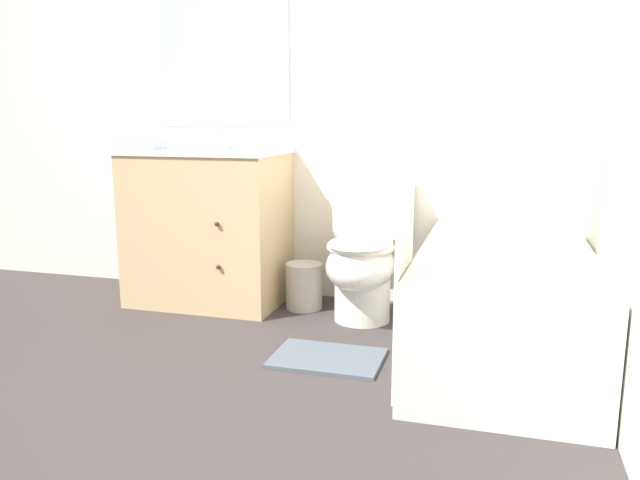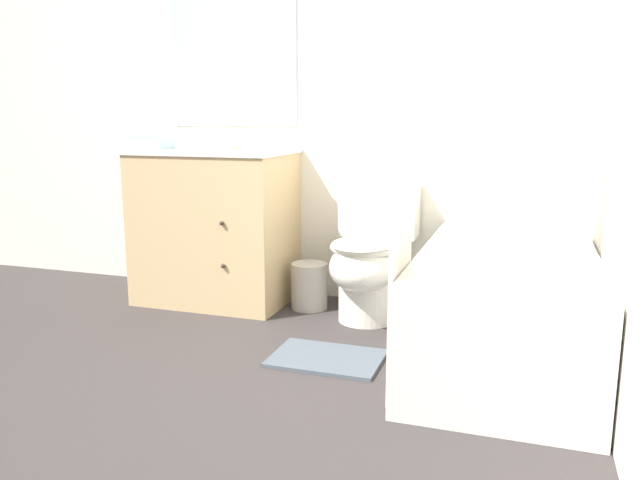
% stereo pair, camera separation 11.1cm
% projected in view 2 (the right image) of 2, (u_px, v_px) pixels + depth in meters
% --- Properties ---
extents(ground_plane, '(14.00, 14.00, 0.00)m').
position_uv_depth(ground_plane, '(234.00, 430.00, 2.13)').
color(ground_plane, '#383333').
extents(wall_back, '(8.00, 0.06, 2.50)m').
position_uv_depth(wall_back, '(362.00, 80.00, 3.44)').
color(wall_back, white).
rests_on(wall_back, ground_plane).
extents(wall_right, '(0.05, 2.65, 2.50)m').
position_uv_depth(wall_right, '(633.00, 61.00, 2.27)').
color(wall_right, white).
rests_on(wall_right, ground_plane).
extents(vanity_cabinet, '(0.86, 0.59, 0.88)m').
position_uv_depth(vanity_cabinet, '(216.00, 224.00, 3.56)').
color(vanity_cabinet, tan).
rests_on(vanity_cabinet, ground_plane).
extents(sink_faucet, '(0.14, 0.12, 0.12)m').
position_uv_depth(sink_faucet, '(227.00, 141.00, 3.63)').
color(sink_faucet, silver).
rests_on(sink_faucet, vanity_cabinet).
extents(toilet, '(0.42, 0.65, 0.71)m').
position_uv_depth(toilet, '(369.00, 256.00, 3.24)').
color(toilet, silver).
rests_on(toilet, ground_plane).
extents(bathtub, '(0.72, 1.42, 0.48)m').
position_uv_depth(bathtub, '(505.00, 307.00, 2.69)').
color(bathtub, silver).
rests_on(bathtub, ground_plane).
extents(shower_curtain, '(0.02, 0.36, 2.01)m').
position_uv_depth(shower_curtain, '(404.00, 128.00, 2.25)').
color(shower_curtain, silver).
rests_on(shower_curtain, ground_plane).
extents(wastebasket, '(0.20, 0.20, 0.26)m').
position_uv_depth(wastebasket, '(309.00, 286.00, 3.46)').
color(wastebasket, '#B7B2A8').
rests_on(wastebasket, ground_plane).
extents(tissue_box, '(0.13, 0.15, 0.11)m').
position_uv_depth(tissue_box, '(225.00, 141.00, 3.41)').
color(tissue_box, silver).
rests_on(tissue_box, vanity_cabinet).
extents(soap_dispenser, '(0.05, 0.05, 0.14)m').
position_uv_depth(soap_dispenser, '(268.00, 138.00, 3.37)').
color(soap_dispenser, white).
rests_on(soap_dispenser, vanity_cabinet).
extents(hand_towel_folded, '(0.21, 0.16, 0.07)m').
position_uv_depth(hand_towel_folded, '(151.00, 142.00, 3.40)').
color(hand_towel_folded, silver).
rests_on(hand_towel_folded, vanity_cabinet).
extents(bath_towel_folded, '(0.33, 0.24, 0.06)m').
position_uv_depth(bath_towel_folded, '(473.00, 272.00, 2.19)').
color(bath_towel_folded, white).
rests_on(bath_towel_folded, bathtub).
extents(bath_mat, '(0.48, 0.34, 0.02)m').
position_uv_depth(bath_mat, '(327.00, 358.00, 2.74)').
color(bath_mat, '#4C5660').
rests_on(bath_mat, ground_plane).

